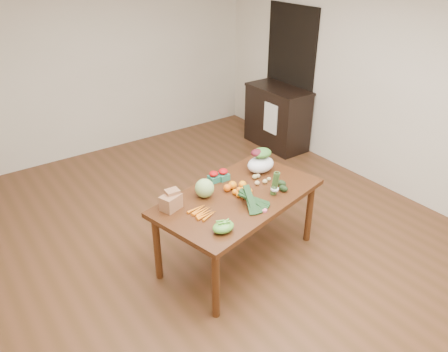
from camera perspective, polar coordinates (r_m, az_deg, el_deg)
floor at (r=4.83m, az=-0.99°, el=-8.45°), size 6.00×6.00×0.00m
room_walls at (r=4.16m, az=-1.15°, el=6.58°), size 5.02×6.02×2.70m
dining_table at (r=4.39m, az=1.83°, el=-6.70°), size 1.79×1.24×0.75m
doorway_dark at (r=6.93m, az=8.52°, el=12.70°), size 0.02×1.00×2.10m
cabinet at (r=6.89m, az=6.97°, el=7.63°), size 0.52×1.02×0.94m
dish_towel at (r=6.61m, az=6.09°, el=7.49°), size 0.02×0.28×0.45m
paper_bag at (r=3.96m, az=-6.96°, el=-3.22°), size 0.28×0.25×0.17m
cabbage at (r=4.11m, az=-2.56°, el=-1.60°), size 0.18×0.18×0.18m
strawberry_basket_a at (r=4.39m, az=-1.35°, el=-0.21°), size 0.12×0.12×0.09m
strawberry_basket_b at (r=4.42m, az=-0.11°, el=0.08°), size 0.12×0.12×0.09m
orange_a at (r=4.22m, az=0.41°, el=-1.56°), size 0.07×0.07×0.07m
orange_b at (r=4.26m, az=1.11°, el=-1.20°), size 0.08×0.08×0.08m
orange_c at (r=4.28m, az=2.44°, el=-1.11°), size 0.08×0.08×0.08m
mandarin_cluster at (r=4.16m, az=2.46°, el=-1.95°), size 0.22×0.22×0.09m
carrots at (r=3.91m, az=-2.77°, el=-4.69°), size 0.26×0.26×0.03m
snap_pea_bag at (r=3.66m, az=-0.10°, el=-6.67°), size 0.20×0.15×0.09m
kale_bunch at (r=3.96m, az=4.18°, el=-3.14°), size 0.40×0.46×0.16m
asparagus_bundle at (r=4.15m, az=6.68°, el=-0.97°), size 0.10×0.13×0.26m
potato_a at (r=4.35m, az=4.35°, el=-0.91°), size 0.05×0.05×0.05m
potato_b at (r=4.38m, az=5.36°, el=-0.71°), size 0.05×0.05×0.05m
potato_c at (r=4.48m, az=4.44°, el=0.01°), size 0.05×0.05×0.05m
potato_d at (r=4.46m, az=4.04°, el=-0.10°), size 0.06×0.05×0.05m
potato_e at (r=4.44m, az=5.88°, el=-0.38°), size 0.05×0.04×0.04m
avocado_a at (r=4.26m, az=7.75°, el=-1.62°), size 0.09×0.11×0.06m
avocado_b at (r=4.35m, az=7.52°, el=-0.96°), size 0.09×0.11×0.07m
salad_bag at (r=4.56m, az=4.82°, el=1.89°), size 0.34×0.29×0.23m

